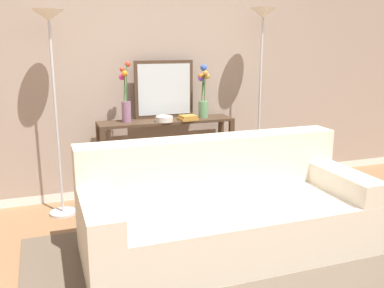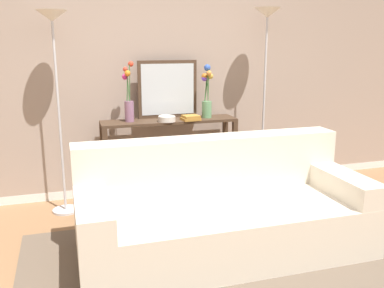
% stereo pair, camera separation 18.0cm
% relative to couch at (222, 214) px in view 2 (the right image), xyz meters
% --- Properties ---
extents(back_wall, '(12.00, 0.15, 3.04)m').
position_rel_couch_xyz_m(back_wall, '(-0.30, 1.62, 1.21)').
color(back_wall, white).
rests_on(back_wall, ground).
extents(area_rug, '(3.16, 1.74, 0.01)m').
position_rel_couch_xyz_m(area_rug, '(0.00, -0.17, -0.30)').
color(area_rug, brown).
rests_on(area_rug, ground).
extents(couch, '(2.28, 0.98, 0.88)m').
position_rel_couch_xyz_m(couch, '(0.00, 0.00, 0.00)').
color(couch, beige).
rests_on(couch, ground).
extents(console_table, '(1.43, 0.33, 0.86)m').
position_rel_couch_xyz_m(console_table, '(-0.10, 1.30, 0.28)').
color(console_table, '#473323').
rests_on(console_table, ground).
extents(floor_lamp_left, '(0.28, 0.28, 1.94)m').
position_rel_couch_xyz_m(floor_lamp_left, '(-1.21, 1.20, 1.21)').
color(floor_lamp_left, silver).
rests_on(floor_lamp_left, ground).
extents(floor_lamp_right, '(0.28, 0.28, 2.00)m').
position_rel_couch_xyz_m(floor_lamp_right, '(0.94, 1.20, 1.27)').
color(floor_lamp_right, silver).
rests_on(floor_lamp_right, ground).
extents(wall_mirror, '(0.64, 0.02, 0.61)m').
position_rel_couch_xyz_m(wall_mirror, '(-0.08, 1.44, 0.86)').
color(wall_mirror, '#473323').
rests_on(wall_mirror, console_table).
extents(vase_tall_flowers, '(0.12, 0.11, 0.61)m').
position_rel_couch_xyz_m(vase_tall_flowers, '(-0.52, 1.31, 0.78)').
color(vase_tall_flowers, gray).
rests_on(vase_tall_flowers, console_table).
extents(vase_short_flowers, '(0.12, 0.13, 0.57)m').
position_rel_couch_xyz_m(vase_short_flowers, '(0.31, 1.31, 0.80)').
color(vase_short_flowers, '#669E6B').
rests_on(vase_short_flowers, console_table).
extents(fruit_bowl, '(0.18, 0.18, 0.06)m').
position_rel_couch_xyz_m(fruit_bowl, '(-0.16, 1.20, 0.58)').
color(fruit_bowl, silver).
rests_on(fruit_bowl, console_table).
extents(book_stack, '(0.20, 0.17, 0.05)m').
position_rel_couch_xyz_m(book_stack, '(0.10, 1.20, 0.58)').
color(book_stack, '#B77F33').
rests_on(book_stack, console_table).
extents(book_row_under_console, '(0.40, 0.17, 0.13)m').
position_rel_couch_xyz_m(book_row_under_console, '(-0.49, 1.30, -0.25)').
color(book_row_under_console, silver).
rests_on(book_row_under_console, ground).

